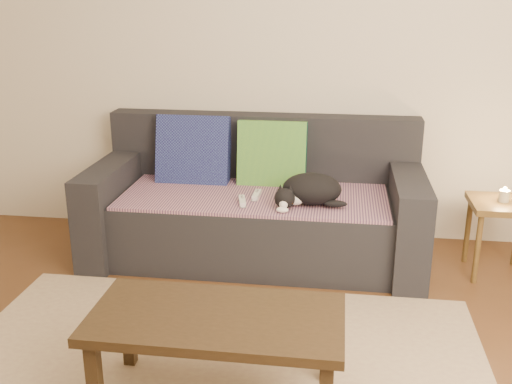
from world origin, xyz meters
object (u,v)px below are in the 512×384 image
wii_remote_b (257,195)px  coffee_table (216,326)px  sofa (256,209)px  side_table (502,215)px  cat (310,190)px  wii_remote_a (242,201)px

wii_remote_b → coffee_table: bearing=-176.7°
sofa → side_table: 1.50m
wii_remote_b → cat: bearing=-102.2°
wii_remote_b → coffee_table: (0.03, -1.40, -0.10)m
sofa → side_table: sofa is taller
wii_remote_a → wii_remote_b: bearing=-41.6°
sofa → coffee_table: bearing=-88.0°
cat → wii_remote_a: (-0.40, -0.04, -0.07)m
wii_remote_a → wii_remote_b: same height
wii_remote_b → side_table: (1.48, 0.04, -0.07)m
wii_remote_a → side_table: (1.55, 0.17, -0.07)m
wii_remote_a → coffee_table: size_ratio=0.15×
side_table → coffee_table: side_table is taller
wii_remote_a → sofa: bearing=-22.9°
wii_remote_a → coffee_table: wii_remote_a is taller
cat → wii_remote_b: cat is taller
sofa → wii_remote_a: 0.31m
wii_remote_a → side_table: bearing=-96.3°
cat → coffee_table: (-0.30, -1.31, -0.17)m
cat → wii_remote_b: bearing=163.0°
sofa → wii_remote_a: sofa is taller
coffee_table → sofa: bearing=92.0°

